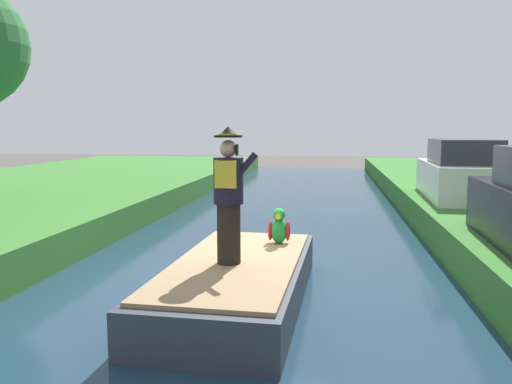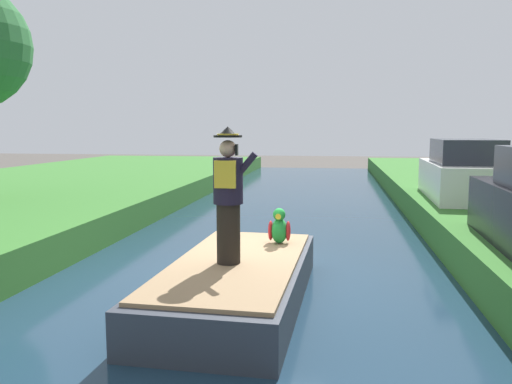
# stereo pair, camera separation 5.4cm
# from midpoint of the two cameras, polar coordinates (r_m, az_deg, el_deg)

# --- Properties ---
(ground_plane) EXTENTS (80.00, 80.00, 0.00)m
(ground_plane) POSITION_cam_midpoint_polar(r_m,az_deg,el_deg) (8.38, -0.97, -10.52)
(ground_plane) COLOR #4C4742
(canal_water) EXTENTS (6.59, 48.00, 0.10)m
(canal_water) POSITION_cam_midpoint_polar(r_m,az_deg,el_deg) (8.36, -0.97, -10.19)
(canal_water) COLOR #1E384C
(canal_water) RESTS_ON ground
(boat) EXTENTS (1.95, 4.26, 0.61)m
(boat) POSITION_cam_midpoint_polar(r_m,az_deg,el_deg) (7.28, -2.34, -9.96)
(boat) COLOR #333842
(boat) RESTS_ON canal_water
(person_pirate) EXTENTS (0.61, 0.42, 1.85)m
(person_pirate) POSITION_cam_midpoint_polar(r_m,az_deg,el_deg) (6.88, -3.27, -0.42)
(person_pirate) COLOR black
(person_pirate) RESTS_ON boat
(parrot_plush) EXTENTS (0.36, 0.35, 0.57)m
(parrot_plush) POSITION_cam_midpoint_polar(r_m,az_deg,el_deg) (8.20, 2.39, -4.03)
(parrot_plush) COLOR green
(parrot_plush) RESTS_ON boat
(parked_car_white) EXTENTS (1.85, 4.06, 1.50)m
(parked_car_white) POSITION_cam_midpoint_polar(r_m,az_deg,el_deg) (14.07, 21.75, 1.94)
(parked_car_white) COLOR white
(parked_car_white) RESTS_ON grass_bank_far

